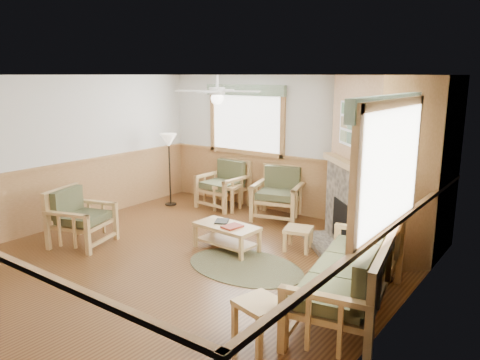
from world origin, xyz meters
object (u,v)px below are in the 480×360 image
Objects in this scene: floor_lamp_right at (387,215)px; sofa at (350,272)px; armchair_back_right at (278,194)px; coffee_table at (227,237)px; footstool at (298,239)px; armchair_left at (82,217)px; floor_lamp_left at (170,170)px; armchair_back_left at (223,184)px; end_table_sofa at (260,324)px; end_table_chairs at (228,198)px.

sofa is at bearing -90.00° from floor_lamp_right.
coffee_table is at bearing -98.31° from armchair_back_right.
footstool is 0.23× the size of floor_lamp_right.
floor_lamp_left is (-0.54, 2.56, 0.30)m from armchair_left.
armchair_back_left is 1.16m from floor_lamp_left.
coffee_table is 2.06× the size of end_table_sofa.
end_table_sofa is 1.20× the size of footstool.
end_table_chairs is at bearing -134.70° from sofa.
footstool is 0.27× the size of floor_lamp_left.
armchair_back_left is 1.93× the size of end_table_sofa.
armchair_back_right is at bearing 3.34° from armchair_back_left.
floor_lamp_right reaches higher than end_table_chairs.
armchair_left is (-0.44, -3.10, -0.02)m from armchair_back_left.
armchair_left is at bearing -102.75° from end_table_chairs.
armchair_left is at bearing 169.55° from end_table_sofa.
end_table_sofa is at bearing -75.80° from armchair_back_right.
armchair_left is 4.69m from floor_lamp_right.
armchair_back_right reaches higher than end_table_sofa.
sofa is at bearing -60.77° from armchair_back_right.
sofa is 2.32× the size of armchair_back_left.
armchair_left is at bearing -135.23° from armchair_back_right.
armchair_back_right is 3.04m from floor_lamp_right.
armchair_left is at bearing -77.99° from floor_lamp_left.
sofa is at bearing -44.20° from footstool.
floor_lamp_right is at bearing -11.20° from footstool.
floor_lamp_right is (4.40, 1.58, 0.45)m from armchair_left.
footstool is at bearing -25.89° from end_table_chairs.
floor_lamp_right is at bearing -20.42° from end_table_chairs.
armchair_left is 0.60× the size of floor_lamp_left.
end_table_sofa is 5.59m from floor_lamp_left.
armchair_left is (-4.40, -0.44, -0.05)m from sofa.
armchair_back_left is at bearing 164.84° from armchair_back_right.
footstool is (2.26, -1.10, -0.08)m from end_table_chairs.
armchair_back_left is at bearing 132.46° from end_table_sofa.
end_table_chairs is at bearing 130.77° from coffee_table.
armchair_back_left is 3.13m from armchair_left.
floor_lamp_right is at bearing 12.40° from coffee_table.
armchair_left is 1.77× the size of end_table_chairs.
sofa is 1.46× the size of floor_lamp_left.
floor_lamp_right is (0.00, 1.14, 0.40)m from sofa.
end_table_sofa reaches higher than coffee_table.
floor_lamp_left reaches higher than end_table_chairs.
coffee_table is at bearing -52.56° from end_table_chairs.
armchair_back_right is (1.35, 0.00, 0.01)m from armchair_back_left.
coffee_table reaches higher than footstool.
armchair_left reaches higher than coffee_table.
end_table_sofa is 0.33× the size of floor_lamp_left.
end_table_chairs is (0.23, -0.14, -0.22)m from armchair_back_left.
footstool is (1.14, -1.23, -0.31)m from armchair_back_right.
floor_lamp_right is at bearing 78.97° from end_table_sofa.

